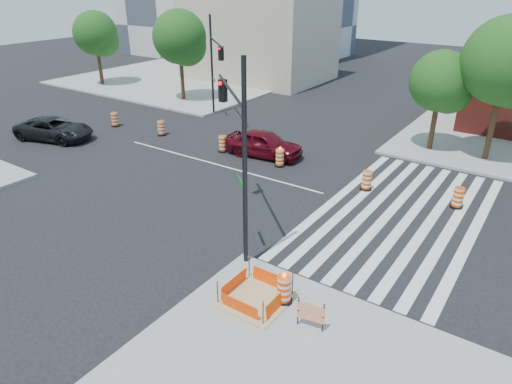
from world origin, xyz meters
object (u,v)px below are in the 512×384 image
dark_suv (54,129)px  signal_pole_nw (214,59)px  red_coupe (264,144)px  signal_pole_se (236,134)px

dark_suv → signal_pole_nw: size_ratio=0.72×
signal_pole_nw → red_coupe: bearing=10.7°
signal_pole_se → dark_suv: bearing=32.0°
dark_suv → red_coupe: bearing=-84.9°
signal_pole_se → signal_pole_nw: 18.13m
dark_suv → signal_pole_se: (18.05, -3.60, 3.97)m
red_coupe → signal_pole_se: bearing=-158.8°
dark_suv → signal_pole_nw: signal_pole_nw is taller
red_coupe → dark_suv: red_coupe is taller
dark_suv → signal_pole_se: size_ratio=0.69×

